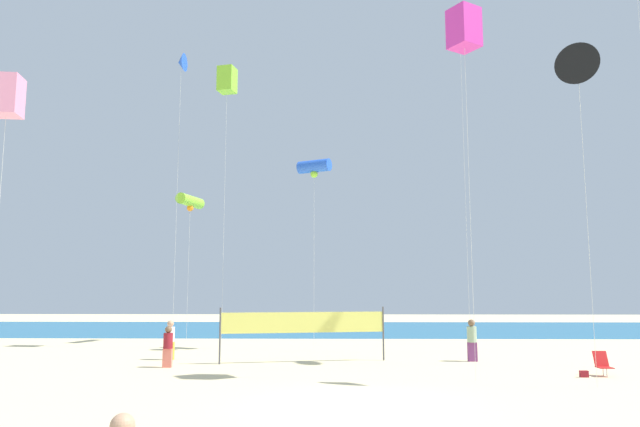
{
  "coord_description": "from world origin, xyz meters",
  "views": [
    {
      "loc": [
        -0.64,
        -16.48,
        3.15
      ],
      "look_at": [
        -1.17,
        9.55,
        6.59
      ],
      "focal_mm": 32.56,
      "sensor_mm": 36.0,
      "label": 1
    }
  ],
  "objects_px": {
    "beachgoer_white_shirt": "(170,339)",
    "kite_blue_tube": "(314,167)",
    "kite_pink_box": "(7,96)",
    "kite_black_delta": "(578,65)",
    "beach_handbag": "(584,374)",
    "kite_magenta_box": "(464,29)",
    "kite_lime_box": "(227,80)",
    "kite_blue_delta": "(181,63)",
    "volleyball_net": "(304,325)",
    "folding_beach_chair": "(602,363)",
    "kite_lime_tube": "(190,202)",
    "beachgoer_sage_shirt": "(472,339)",
    "beachgoer_maroon_shirt": "(168,345)"
  },
  "relations": [
    {
      "from": "beachgoer_white_shirt",
      "to": "kite_blue_tube",
      "type": "distance_m",
      "value": 12.03
    },
    {
      "from": "kite_pink_box",
      "to": "kite_black_delta",
      "type": "height_order",
      "value": "kite_black_delta"
    },
    {
      "from": "beach_handbag",
      "to": "kite_blue_tube",
      "type": "relative_size",
      "value": 0.03
    },
    {
      "from": "kite_magenta_box",
      "to": "kite_lime_box",
      "type": "height_order",
      "value": "kite_lime_box"
    },
    {
      "from": "kite_magenta_box",
      "to": "kite_blue_delta",
      "type": "xyz_separation_m",
      "value": [
        -13.85,
        11.68,
        3.5
      ]
    },
    {
      "from": "volleyball_net",
      "to": "folding_beach_chair",
      "type": "bearing_deg",
      "value": -18.85
    },
    {
      "from": "kite_lime_tube",
      "to": "kite_lime_box",
      "type": "distance_m",
      "value": 7.96
    },
    {
      "from": "beach_handbag",
      "to": "kite_black_delta",
      "type": "bearing_deg",
      "value": -103.37
    },
    {
      "from": "kite_lime_tube",
      "to": "kite_blue_tube",
      "type": "height_order",
      "value": "kite_blue_tube"
    },
    {
      "from": "kite_lime_tube",
      "to": "kite_magenta_box",
      "type": "xyz_separation_m",
      "value": [
        13.85,
        -14.82,
        4.28
      ]
    },
    {
      "from": "kite_blue_tube",
      "to": "beachgoer_white_shirt",
      "type": "bearing_deg",
      "value": -143.84
    },
    {
      "from": "beachgoer_sage_shirt",
      "to": "kite_magenta_box",
      "type": "xyz_separation_m",
      "value": [
        -1.26,
        -5.72,
        11.94
      ]
    },
    {
      "from": "kite_blue_tube",
      "to": "kite_black_delta",
      "type": "bearing_deg",
      "value": -51.19
    },
    {
      "from": "folding_beach_chair",
      "to": "kite_pink_box",
      "type": "height_order",
      "value": "kite_pink_box"
    },
    {
      "from": "beachgoer_white_shirt",
      "to": "kite_blue_tube",
      "type": "bearing_deg",
      "value": 30.32
    },
    {
      "from": "kite_lime_tube",
      "to": "kite_black_delta",
      "type": "bearing_deg",
      "value": -42.51
    },
    {
      "from": "kite_magenta_box",
      "to": "kite_black_delta",
      "type": "relative_size",
      "value": 1.17
    },
    {
      "from": "beachgoer_white_shirt",
      "to": "kite_black_delta",
      "type": "bearing_deg",
      "value": -30.12
    },
    {
      "from": "kite_pink_box",
      "to": "kite_blue_delta",
      "type": "distance_m",
      "value": 14.02
    },
    {
      "from": "volleyball_net",
      "to": "kite_lime_box",
      "type": "xyz_separation_m",
      "value": [
        -4.8,
        6.08,
        13.6
      ]
    },
    {
      "from": "beach_handbag",
      "to": "kite_blue_tube",
      "type": "distance_m",
      "value": 17.14
    },
    {
      "from": "kite_lime_tube",
      "to": "kite_pink_box",
      "type": "bearing_deg",
      "value": -101.34
    },
    {
      "from": "folding_beach_chair",
      "to": "kite_pink_box",
      "type": "xyz_separation_m",
      "value": [
        -21.97,
        -1.93,
        9.77
      ]
    },
    {
      "from": "folding_beach_chair",
      "to": "beach_handbag",
      "type": "bearing_deg",
      "value": -116.15
    },
    {
      "from": "folding_beach_chair",
      "to": "kite_blue_delta",
      "type": "height_order",
      "value": "kite_blue_delta"
    },
    {
      "from": "beach_handbag",
      "to": "kite_lime_box",
      "type": "distance_m",
      "value": 23.8
    },
    {
      "from": "beachgoer_maroon_shirt",
      "to": "kite_blue_tube",
      "type": "bearing_deg",
      "value": -34.65
    },
    {
      "from": "beachgoer_sage_shirt",
      "to": "volleyball_net",
      "type": "distance_m",
      "value": 7.55
    },
    {
      "from": "beach_handbag",
      "to": "beachgoer_maroon_shirt",
      "type": "bearing_deg",
      "value": 171.54
    },
    {
      "from": "kite_magenta_box",
      "to": "kite_blue_tube",
      "type": "height_order",
      "value": "kite_magenta_box"
    },
    {
      "from": "folding_beach_chair",
      "to": "kite_lime_box",
      "type": "xyz_separation_m",
      "value": [
        -16.09,
        9.93,
        14.77
      ]
    },
    {
      "from": "kite_blue_tube",
      "to": "beachgoer_maroon_shirt",
      "type": "bearing_deg",
      "value": -128.35
    },
    {
      "from": "beachgoer_sage_shirt",
      "to": "beach_handbag",
      "type": "distance_m",
      "value": 5.58
    },
    {
      "from": "beachgoer_sage_shirt",
      "to": "kite_blue_delta",
      "type": "xyz_separation_m",
      "value": [
        -15.11,
        5.96,
        15.44
      ]
    },
    {
      "from": "kite_blue_delta",
      "to": "kite_blue_tube",
      "type": "bearing_deg",
      "value": -6.81
    },
    {
      "from": "folding_beach_chair",
      "to": "kite_pink_box",
      "type": "relative_size",
      "value": 0.08
    },
    {
      "from": "beachgoer_white_shirt",
      "to": "kite_magenta_box",
      "type": "relative_size",
      "value": 0.13
    },
    {
      "from": "folding_beach_chair",
      "to": "kite_lime_box",
      "type": "bearing_deg",
      "value": -171.12
    },
    {
      "from": "kite_pink_box",
      "to": "kite_magenta_box",
      "type": "bearing_deg",
      "value": 1.75
    },
    {
      "from": "beachgoer_maroon_shirt",
      "to": "kite_blue_tube",
      "type": "height_order",
      "value": "kite_blue_tube"
    },
    {
      "from": "folding_beach_chair",
      "to": "kite_magenta_box",
      "type": "height_order",
      "value": "kite_magenta_box"
    },
    {
      "from": "volleyball_net",
      "to": "kite_lime_box",
      "type": "height_order",
      "value": "kite_lime_box"
    },
    {
      "from": "kite_lime_tube",
      "to": "kite_black_delta",
      "type": "height_order",
      "value": "kite_black_delta"
    },
    {
      "from": "volleyball_net",
      "to": "kite_blue_delta",
      "type": "xyz_separation_m",
      "value": [
        -7.6,
        6.42,
        14.79
      ]
    },
    {
      "from": "beachgoer_sage_shirt",
      "to": "volleyball_net",
      "type": "relative_size",
      "value": 0.25
    },
    {
      "from": "beachgoer_sage_shirt",
      "to": "beachgoer_white_shirt",
      "type": "xyz_separation_m",
      "value": [
        -13.68,
        0.31,
        -0.04
      ]
    },
    {
      "from": "kite_magenta_box",
      "to": "kite_blue_delta",
      "type": "height_order",
      "value": "kite_blue_delta"
    },
    {
      "from": "beachgoer_white_shirt",
      "to": "kite_blue_delta",
      "type": "bearing_deg",
      "value": 98.38
    },
    {
      "from": "kite_lime_tube",
      "to": "kite_lime_box",
      "type": "bearing_deg",
      "value": -51.19
    },
    {
      "from": "beach_handbag",
      "to": "kite_pink_box",
      "type": "distance_m",
      "value": 23.46
    }
  ]
}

